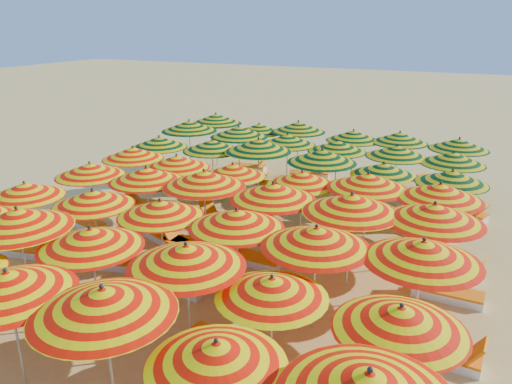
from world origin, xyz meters
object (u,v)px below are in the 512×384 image
(umbrella_26, at_px, (233,170))
(lounger_17, at_px, (219,219))
(umbrella_14, at_px, (160,209))
(umbrella_47, at_px, (459,144))
(umbrella_24, at_px, (133,153))
(lounger_21, at_px, (425,231))
(umbrella_45, at_px, (353,136))
(lounger_23, at_px, (464,213))
(umbrella_17, at_px, (423,251))
(lounger_22, at_px, (249,183))
(umbrella_22, at_px, (351,204))
(umbrella_27, at_px, (302,178))
(umbrella_4, at_px, (216,354))
(umbrella_16, at_px, (316,237))
(umbrella_35, at_px, (452,177))
(umbrella_18, at_px, (90,170))
(lounger_13, at_px, (188,243))
(umbrella_10, at_px, (272,288))
(umbrella_38, at_px, (287,140))
(umbrella_37, at_px, (239,132))
(umbrella_34, at_px, (383,169))
(umbrella_33, at_px, (322,156))
(lounger_10, at_px, (440,354))
(lounger_18, at_px, (452,268))
(umbrella_31, at_px, (212,145))
(umbrella_29, at_px, (440,192))
(lounger_25, at_px, (309,174))
(lounger_20, at_px, (365,218))
(lounger_24, at_px, (248,167))
(umbrella_40, at_px, (397,151))
(umbrella_20, at_px, (204,179))
(umbrella_9, at_px, (186,256))
(lounger_15, at_px, (446,293))
(umbrella_7, at_px, (18,219))
(lounger_7, at_px, (118,263))
(lounger_8, at_px, (176,283))
(umbrella_44, at_px, (298,127))
(umbrella_21, at_px, (273,192))
(umbrella_15, at_px, (236,219))
(umbrella_36, at_px, (189,126))
(lounger_11, at_px, (84,222))
(lounger_9, at_px, (251,303))
(umbrella_25, at_px, (177,162))
(beachgoer_b, at_px, (228,239))
(umbrella_43, at_px, (259,128))
(lounger_19, at_px, (199,193))
(lounger_12, at_px, (165,237))

(umbrella_26, xyz_separation_m, lounger_17, (-0.60, 0.05, -1.85))
(umbrella_14, distance_m, umbrella_47, 12.39)
(umbrella_24, xyz_separation_m, lounger_21, (10.19, 1.89, -1.95))
(umbrella_45, xyz_separation_m, lounger_23, (4.66, -2.03, -1.97))
(umbrella_17, distance_m, lounger_22, 11.76)
(umbrella_22, bearing_deg, umbrella_17, -44.51)
(umbrella_27, bearing_deg, umbrella_4, -78.15)
(umbrella_16, xyz_separation_m, umbrella_35, (2.25, 6.45, -0.17))
(umbrella_18, height_order, lounger_13, umbrella_18)
(umbrella_4, xyz_separation_m, umbrella_10, (-0.04, 2.16, -0.02))
(umbrella_38, bearing_deg, umbrella_27, -63.13)
(umbrella_37, bearing_deg, umbrella_34, -18.84)
(umbrella_4, height_order, umbrella_33, umbrella_33)
(lounger_10, height_order, lounger_23, same)
(lounger_18, distance_m, lounger_23, 4.60)
(umbrella_31, height_order, lounger_10, umbrella_31)
(umbrella_29, distance_m, lounger_25, 9.14)
(umbrella_38, distance_m, lounger_20, 4.76)
(lounger_24, bearing_deg, umbrella_40, -22.64)
(umbrella_18, height_order, umbrella_29, umbrella_29)
(umbrella_20, distance_m, umbrella_37, 6.72)
(lounger_21, bearing_deg, umbrella_9, 89.84)
(lounger_25, bearing_deg, umbrella_14, -113.71)
(lounger_20, bearing_deg, lounger_15, -51.42)
(lounger_10, bearing_deg, lounger_18, 95.65)
(umbrella_7, relative_size, umbrella_33, 1.00)
(umbrella_22, relative_size, umbrella_27, 1.05)
(umbrella_40, bearing_deg, umbrella_27, -115.17)
(lounger_7, bearing_deg, umbrella_27, -150.50)
(umbrella_24, relative_size, lounger_24, 1.33)
(umbrella_9, height_order, umbrella_29, umbrella_9)
(lounger_8, xyz_separation_m, lounger_22, (-1.96, 8.49, 0.00))
(umbrella_20, relative_size, lounger_24, 1.80)
(umbrella_44, bearing_deg, umbrella_29, -44.97)
(umbrella_21, height_order, lounger_25, umbrella_21)
(umbrella_9, bearing_deg, umbrella_15, 91.41)
(umbrella_36, xyz_separation_m, lounger_11, (-0.19, -6.56, -2.13))
(umbrella_7, distance_m, umbrella_9, 4.50)
(umbrella_14, xyz_separation_m, lounger_20, (3.92, 6.43, -1.94))
(umbrella_27, xyz_separation_m, umbrella_36, (-6.88, 4.42, 0.24))
(umbrella_20, relative_size, lounger_9, 1.80)
(umbrella_10, relative_size, umbrella_21, 0.94)
(umbrella_14, height_order, umbrella_25, umbrella_25)
(umbrella_24, bearing_deg, lounger_18, -2.31)
(beachgoer_b, bearing_deg, umbrella_7, 18.04)
(umbrella_27, height_order, umbrella_43, umbrella_27)
(umbrella_44, relative_size, lounger_21, 1.70)
(umbrella_27, bearing_deg, umbrella_21, -92.34)
(umbrella_45, relative_size, lounger_19, 1.52)
(lounger_12, bearing_deg, umbrella_40, -111.26)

